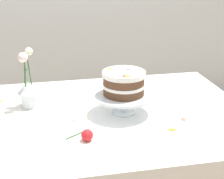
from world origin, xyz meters
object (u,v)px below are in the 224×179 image
at_px(dining_table, 106,133).
at_px(layer_cake, 124,83).
at_px(flower_vase, 28,86).
at_px(cake_stand, 124,97).
at_px(fallen_rose, 87,135).

distance_m(dining_table, layer_cake, 0.26).
height_order(dining_table, flower_vase, flower_vase).
bearing_deg(dining_table, flower_vase, 153.24).
relative_size(cake_stand, flower_vase, 0.96).
bearing_deg(layer_cake, dining_table, -177.97).
bearing_deg(dining_table, fallen_rose, -118.44).
distance_m(cake_stand, flower_vase, 0.47).
height_order(dining_table, fallen_rose, fallen_rose).
distance_m(dining_table, cake_stand, 0.20).
xyz_separation_m(layer_cake, flower_vase, (-0.44, 0.18, -0.05)).
relative_size(dining_table, layer_cake, 6.99).
xyz_separation_m(cake_stand, layer_cake, (-0.00, -0.00, 0.07)).
relative_size(dining_table, fallen_rose, 12.25).
bearing_deg(fallen_rose, layer_cake, 47.40).
bearing_deg(fallen_rose, cake_stand, 47.40).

